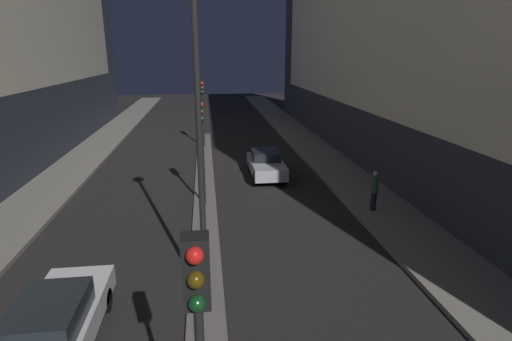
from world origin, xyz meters
TOP-DOWN VIEW (x-y plane):
  - median_strip at (0.00, 16.42)m, footprint 1.02×30.83m
  - traffic_light_near at (0.00, 2.56)m, footprint 0.32×0.42m
  - traffic_light_mid at (0.00, 15.52)m, footprint 0.32×0.42m
  - traffic_light_far at (0.00, 27.22)m, footprint 0.32×0.42m
  - street_lamp at (0.00, 8.31)m, footprint 0.58×0.58m
  - car_left_lane at (-3.41, 6.71)m, footprint 1.70×4.46m
  - car_right_lane at (3.41, 19.57)m, footprint 1.73×4.04m
  - pedestrian_on_right_sidewalk at (7.19, 13.73)m, footprint 0.32×0.32m

SIDE VIEW (x-z plane):
  - median_strip at x=0.00m, z-range 0.00..0.11m
  - car_right_lane at x=3.41m, z-range 0.02..1.48m
  - car_left_lane at x=-3.41m, z-range 0.00..1.50m
  - pedestrian_on_right_sidewalk at x=7.19m, z-range 0.24..1.98m
  - traffic_light_near at x=0.00m, z-range 1.19..5.84m
  - traffic_light_mid at x=0.00m, z-range 1.19..5.84m
  - traffic_light_far at x=0.00m, z-range 1.19..5.84m
  - street_lamp at x=0.00m, z-range 2.00..11.01m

